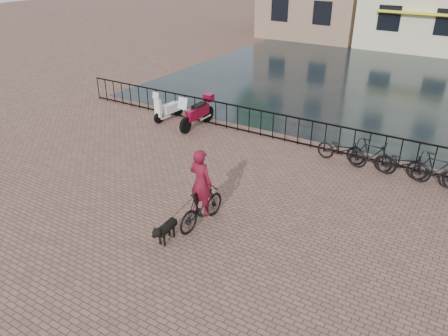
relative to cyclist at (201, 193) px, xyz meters
The scene contains 11 objects.
ground 2.21m from the cyclist, 88.63° to the right, with size 100.00×100.00×0.00m, color brown.
canal_water 15.32m from the cyclist, 89.82° to the left, with size 20.00×20.00×0.00m, color black.
railing 6.01m from the cyclist, 89.54° to the left, with size 20.00×0.05×1.02m.
cyclist is the anchor object (origin of this frame).
dog 1.25m from the cyclist, 107.09° to the right, with size 0.34×0.89×0.59m.
motorcycle 6.82m from the cyclist, 126.05° to the left, with size 0.50×2.05×1.46m.
scooter 7.83m from the cyclist, 134.59° to the left, with size 0.57×1.47×1.33m.
parked_bike_0 5.72m from the cyclist, 71.09° to the left, with size 0.60×1.72×0.90m, color black.
parked_bike_1 6.09m from the cyclist, 62.58° to the left, with size 0.47×1.66×1.00m, color black.
parked_bike_2 6.59m from the cyclist, 55.20° to the left, with size 0.60×1.72×0.90m, color black.
parked_bike_3 7.17m from the cyclist, 48.94° to the left, with size 0.47×1.66×1.00m, color black.
Camera 1 is at (5.38, -5.63, 6.37)m, focal length 35.00 mm.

